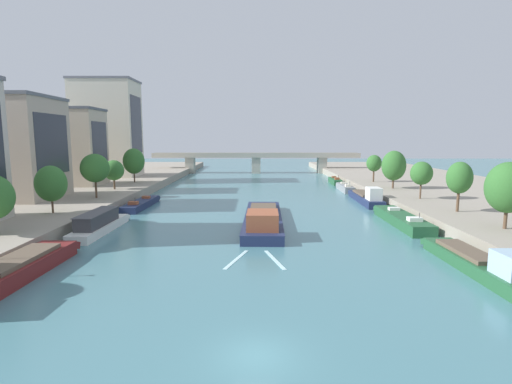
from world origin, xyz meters
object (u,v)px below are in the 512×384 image
at_px(moored_boat_right_second, 478,262).
at_px(tree_right_by_lamp, 421,173).
at_px(moored_boat_right_upstream, 345,188).
at_px(tree_left_distant, 134,161).
at_px(barge_midriver, 263,219).
at_px(tree_left_nearest, 95,168).
at_px(moored_boat_left_near, 141,204).
at_px(moored_boat_left_gap_after, 2,273).
at_px(moored_boat_right_near, 401,219).
at_px(moored_boat_right_lone, 366,197).
at_px(moored_boat_left_midway, 99,223).
at_px(tree_right_distant, 459,178).
at_px(tree_right_nearest, 374,163).
at_px(tree_right_second, 394,166).
at_px(moored_boat_right_midway, 335,181).
at_px(bridge_far, 256,160).
at_px(tree_left_third, 51,184).
at_px(tree_left_far, 113,170).

bearing_deg(moored_boat_right_second, tree_right_by_lamp, 76.09).
distance_m(moored_boat_right_upstream, tree_left_distant, 46.35).
distance_m(barge_midriver, tree_left_nearest, 30.32).
bearing_deg(moored_boat_left_near, moored_boat_left_gap_after, -91.00).
height_order(moored_boat_right_near, tree_left_distant, tree_left_distant).
bearing_deg(moored_boat_right_second, moored_boat_left_near, 140.01).
bearing_deg(moored_boat_right_lone, moored_boat_left_midway, -150.44).
distance_m(moored_boat_right_second, tree_right_distant, 20.95).
bearing_deg(tree_right_nearest, moored_boat_left_gap_after, -128.52).
height_order(moored_boat_left_gap_after, moored_boat_right_lone, moored_boat_right_lone).
distance_m(moored_boat_left_gap_after, moored_boat_right_upstream, 67.23).
height_order(barge_midriver, tree_left_nearest, tree_left_nearest).
bearing_deg(tree_right_second, moored_boat_right_midway, 106.86).
distance_m(barge_midriver, moored_boat_left_near, 24.26).
distance_m(moored_boat_left_near, tree_right_second, 47.10).
bearing_deg(bridge_far, moored_boat_left_gap_after, -101.28).
height_order(moored_boat_left_midway, tree_left_third, tree_left_third).
height_order(moored_boat_right_lone, tree_left_third, tree_left_third).
xyz_separation_m(tree_right_second, bridge_far, (-26.41, 52.64, -1.83)).
height_order(moored_boat_left_gap_after, tree_left_distant, tree_left_distant).
bearing_deg(moored_boat_right_second, tree_left_third, 158.58).
xyz_separation_m(barge_midriver, moored_boat_left_gap_after, (-20.53, -21.02, 0.06)).
xyz_separation_m(moored_boat_right_second, tree_right_nearest, (7.19, 54.42, 4.93)).
bearing_deg(moored_boat_right_lone, tree_right_second, 43.82).
xyz_separation_m(moored_boat_left_midway, moored_boat_left_near, (0.01, 17.47, -0.53)).
distance_m(moored_boat_right_midway, tree_left_third, 66.18).
bearing_deg(tree_left_far, tree_left_nearest, -85.14).
bearing_deg(bridge_far, moored_boat_right_midway, -57.13).
bearing_deg(tree_right_nearest, moored_boat_right_near, -100.87).
xyz_separation_m(tree_left_nearest, tree_right_nearest, (52.10, 23.61, -0.73)).
bearing_deg(moored_boat_left_near, moored_boat_right_lone, 6.49).
bearing_deg(moored_boat_left_near, tree_right_by_lamp, -2.49).
bearing_deg(tree_left_nearest, tree_right_nearest, 24.38).
bearing_deg(moored_boat_left_gap_after, tree_right_second, 44.90).
bearing_deg(tree_right_second, bridge_far, 116.65).
height_order(moored_boat_left_gap_after, tree_left_nearest, tree_left_nearest).
xyz_separation_m(moored_boat_left_midway, tree_right_by_lamp, (45.34, 15.50, 4.70)).
xyz_separation_m(moored_boat_right_near, tree_right_distant, (7.34, 0.02, 5.49)).
bearing_deg(moored_boat_right_second, tree_left_nearest, 145.55).
bearing_deg(tree_right_second, tree_right_by_lamp, -90.57).
xyz_separation_m(moored_boat_left_near, moored_boat_right_second, (37.94, -31.82, 0.33)).
distance_m(moored_boat_right_second, tree_left_distant, 70.49).
bearing_deg(barge_midriver, tree_left_nearest, 154.51).
bearing_deg(bridge_far, tree_right_nearest, -57.58).
distance_m(barge_midriver, moored_boat_right_near, 18.37).
height_order(moored_boat_left_near, moored_boat_right_midway, moored_boat_right_midway).
distance_m(moored_boat_left_near, moored_boat_right_upstream, 43.17).
height_order(moored_boat_left_gap_after, moored_boat_right_upstream, moored_boat_left_gap_after).
xyz_separation_m(moored_boat_left_near, tree_left_nearest, (-6.97, -1.01, 5.98)).
bearing_deg(tree_left_third, moored_boat_right_second, -21.42).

